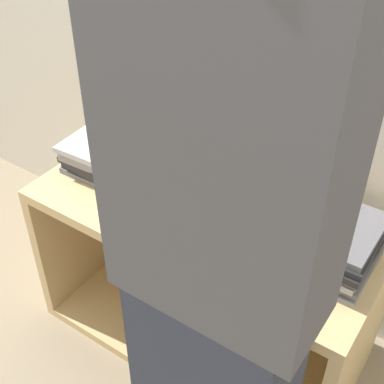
# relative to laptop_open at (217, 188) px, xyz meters

# --- Properties ---
(ground_plane) EXTENTS (12.00, 12.00, 0.00)m
(ground_plane) POSITION_rel_laptop_open_xyz_m (0.00, -0.32, -0.65)
(ground_plane) COLOR gray
(cart) EXTENTS (1.10, 0.53, 0.60)m
(cart) POSITION_rel_laptop_open_xyz_m (0.00, 0.00, -0.35)
(cart) COLOR tan
(cart) RESTS_ON ground_plane
(laptop_open) EXTENTS (0.32, 0.34, 0.24)m
(laptop_open) POSITION_rel_laptop_open_xyz_m (0.00, 0.00, 0.00)
(laptop_open) COLOR gray
(laptop_open) RESTS_ON cart
(laptop_stack_left) EXTENTS (0.34, 0.26, 0.11)m
(laptop_stack_left) POSITION_rel_laptop_open_xyz_m (-0.35, -0.06, 0.01)
(laptop_stack_left) COLOR slate
(laptop_stack_left) RESTS_ON cart
(laptop_stack_right) EXTENTS (0.33, 0.26, 0.13)m
(laptop_stack_right) POSITION_rel_laptop_open_xyz_m (0.35, -0.06, 0.02)
(laptop_stack_right) COLOR gray
(laptop_stack_right) RESTS_ON cart
(person) EXTENTS (0.40, 0.54, 1.76)m
(person) POSITION_rel_laptop_open_xyz_m (0.32, -0.51, 0.25)
(person) COLOR #2D3342
(person) RESTS_ON ground_plane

